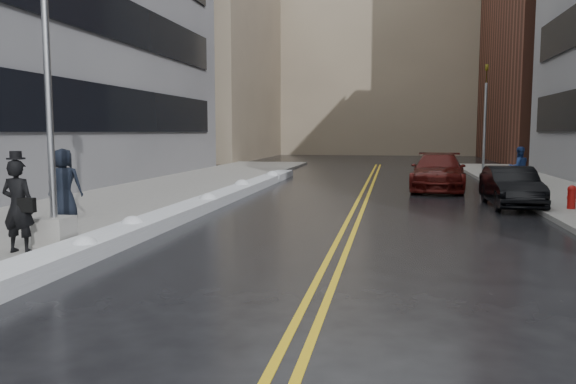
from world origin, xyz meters
The scene contains 15 objects.
ground centered at (0.00, 0.00, 0.00)m, with size 160.00×160.00×0.00m, color black.
sidewalk_west centered at (-5.75, 10.00, 0.07)m, with size 5.50×50.00×0.15m, color gray.
lane_line_left centered at (2.35, 10.00, 0.00)m, with size 0.12×50.00×0.01m, color gold.
lane_line_right centered at (2.65, 10.00, 0.00)m, with size 0.12×50.00×0.01m, color gold.
snow_ridge centered at (-2.45, 8.00, 0.17)m, with size 0.90×30.00×0.34m, color silver.
building_west_far centered at (-15.50, 44.00, 9.00)m, with size 14.00×22.00×18.00m, color gray.
building_far centered at (2.00, 60.00, 11.00)m, with size 36.00×16.00×22.00m, color gray.
lamppost centered at (-3.30, 2.00, 2.53)m, with size 0.65×0.65×7.62m.
fire_hydrant centered at (9.00, 10.00, 0.55)m, with size 0.26×0.26×0.73m.
traffic_signal centered at (8.50, 24.00, 3.40)m, with size 0.16×0.20×6.00m.
pedestrian_fedora centered at (-3.58, 1.27, 1.06)m, with size 0.67×0.44×1.83m, color black.
pedestrian_c centered at (-5.18, 5.35, 1.10)m, with size 0.93×0.61×1.91m, color black.
pedestrian_east centered at (8.73, 16.23, 1.02)m, with size 0.85×0.66×1.74m, color navy.
car_black centered at (7.47, 11.23, 0.68)m, with size 1.43×4.11×1.35m, color black.
car_maroon centered at (5.51, 16.53, 0.79)m, with size 2.22×5.46×1.59m, color #480E0B.
Camera 1 is at (3.57, -8.40, 2.51)m, focal length 35.00 mm.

